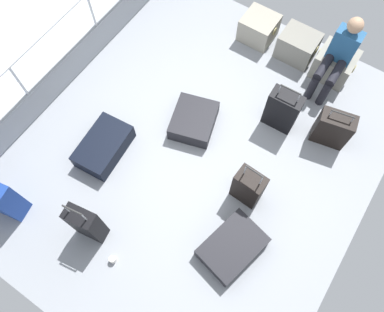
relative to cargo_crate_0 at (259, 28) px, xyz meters
name	(u,v)px	position (x,y,z in m)	size (l,w,h in m)	color
ground_plane	(197,152)	(0.30, -2.15, -0.22)	(4.40, 5.20, 0.06)	gray
gunwale_port	(68,68)	(-1.87, -2.15, 0.03)	(0.06, 5.20, 0.45)	gray
railing_port	(55,41)	(-1.87, -2.15, 0.59)	(0.04, 4.20, 1.02)	silver
sea_wake	(12,50)	(-3.30, -2.15, -0.53)	(12.00, 12.00, 0.01)	#598C9E
cargo_crate_0	(259,28)	(0.00, 0.00, 0.00)	(0.53, 0.47, 0.38)	#9E9989
cargo_crate_1	(298,46)	(0.64, 0.01, 0.01)	(0.57, 0.44, 0.40)	gray
cargo_crate_2	(334,64)	(1.23, 0.00, 0.01)	(0.55, 0.48, 0.41)	gray
passenger_seated	(339,55)	(1.23, -0.19, 0.40)	(0.34, 0.66, 1.11)	#26598C
suitcase_0	(2,199)	(-1.19, -4.06, 0.15)	(0.43, 0.32, 0.80)	navy
suitcase_1	(194,121)	(0.04, -1.84, -0.08)	(0.71, 0.76, 0.23)	black
suitcase_2	(248,187)	(1.14, -2.32, 0.10)	(0.36, 0.25, 0.80)	black
suitcase_3	(87,224)	(-0.17, -3.74, 0.17)	(0.37, 0.24, 0.93)	black
suitcase_4	(333,129)	(1.65, -1.02, 0.08)	(0.48, 0.32, 0.65)	black
suitcase_5	(104,146)	(-0.72, -2.81, -0.06)	(0.54, 0.81, 0.26)	black
suitcase_6	(282,110)	(0.98, -1.17, 0.13)	(0.43, 0.24, 0.80)	black
suitcase_7	(232,247)	(1.34, -3.00, -0.09)	(0.68, 0.84, 0.21)	black
paper_cup	(113,259)	(0.25, -3.88, -0.14)	(0.08, 0.08, 0.10)	white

